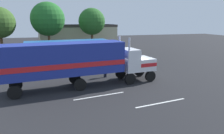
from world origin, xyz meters
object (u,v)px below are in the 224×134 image
semi_truck (78,60)px  parked_bus (68,50)px  tree_left (92,22)px  tree_center (48,19)px  person_bystander (105,69)px

semi_truck → parked_bus: semi_truck is taller
semi_truck → tree_left: tree_left is taller
semi_truck → tree_center: bearing=96.9°
semi_truck → tree_center: tree_center is taller
tree_center → tree_left: bearing=7.0°
parked_bus → tree_left: tree_left is taller
person_bystander → tree_center: bearing=107.7°
parked_bus → tree_center: bearing=103.0°
person_bystander → parked_bus: (-3.30, 7.40, 1.17)m
person_bystander → semi_truck: bearing=-142.1°
semi_truck → person_bystander: size_ratio=8.80×
tree_center → person_bystander: bearing=-72.3°
parked_bus → tree_left: 13.32m
semi_truck → parked_bus: size_ratio=1.28×
person_bystander → tree_center: tree_center is taller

